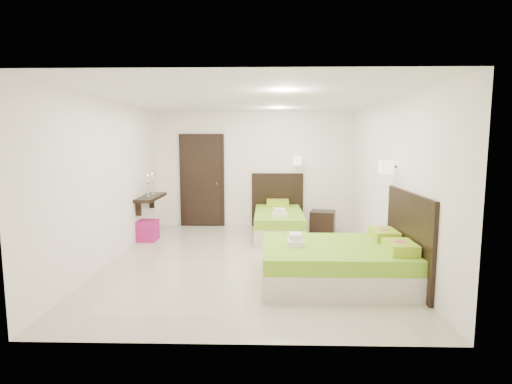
{
  "coord_description": "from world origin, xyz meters",
  "views": [
    {
      "loc": [
        0.26,
        -6.38,
        1.95
      ],
      "look_at": [
        0.1,
        0.3,
        1.1
      ],
      "focal_mm": 28.0,
      "sensor_mm": 36.0,
      "label": 1
    }
  ],
  "objects_px": {
    "bed_double": "(341,261)",
    "ottoman": "(147,230)",
    "nightstand": "(323,221)",
    "bed_single": "(279,221)"
  },
  "relations": [
    {
      "from": "bed_single",
      "to": "bed_double",
      "type": "distance_m",
      "value": 2.95
    },
    {
      "from": "bed_double",
      "to": "bed_single",
      "type": "bearing_deg",
      "value": 105.42
    },
    {
      "from": "bed_double",
      "to": "nightstand",
      "type": "height_order",
      "value": "bed_double"
    },
    {
      "from": "bed_single",
      "to": "nightstand",
      "type": "relative_size",
      "value": 3.85
    },
    {
      "from": "ottoman",
      "to": "bed_double",
      "type": "bearing_deg",
      "value": -33.78
    },
    {
      "from": "bed_single",
      "to": "nightstand",
      "type": "xyz_separation_m",
      "value": [
        0.96,
        0.29,
        -0.07
      ]
    },
    {
      "from": "bed_double",
      "to": "ottoman",
      "type": "height_order",
      "value": "bed_double"
    },
    {
      "from": "nightstand",
      "to": "ottoman",
      "type": "height_order",
      "value": "nightstand"
    },
    {
      "from": "nightstand",
      "to": "bed_single",
      "type": "bearing_deg",
      "value": -148.78
    },
    {
      "from": "bed_single",
      "to": "bed_double",
      "type": "xyz_separation_m",
      "value": [
        0.78,
        -2.84,
        0.01
      ]
    }
  ]
}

